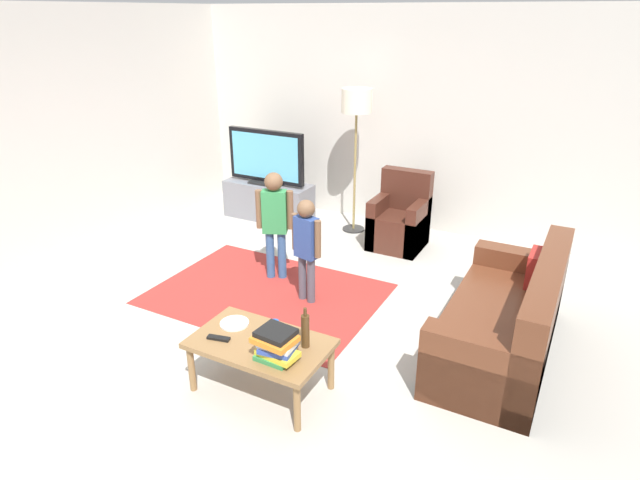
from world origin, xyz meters
name	(u,v)px	position (x,y,z in m)	size (l,w,h in m)	color
ground	(288,331)	(0.00, 0.00, 0.00)	(7.80, 7.80, 0.00)	#B2ADA3
wall_back	(411,121)	(0.00, 3.00, 1.35)	(6.00, 0.12, 2.70)	silver
wall_left	(36,144)	(-3.00, 0.00, 1.35)	(0.12, 6.00, 2.70)	silver
area_rug	(267,294)	(-0.54, 0.47, 0.00)	(2.20, 1.60, 0.01)	#9E2D28
tv_stand	(269,201)	(-1.69, 2.30, 0.24)	(1.20, 0.44, 0.50)	slate
tv	(266,158)	(-1.69, 2.28, 0.85)	(1.10, 0.28, 0.71)	black
couch	(510,324)	(1.77, 0.55, 0.29)	(0.80, 1.80, 0.86)	brown
armchair	(400,222)	(0.20, 2.26, 0.30)	(0.60, 0.60, 0.90)	#472319
floor_lamp	(357,109)	(-0.49, 2.45, 1.54)	(0.36, 0.36, 1.78)	#262626
child_near_tv	(275,216)	(-0.65, 0.84, 0.69)	(0.36, 0.22, 1.15)	#33598C
child_center	(306,242)	(-0.12, 0.56, 0.62)	(0.34, 0.17, 1.03)	#4C4C59
coffee_table	(260,347)	(0.24, -0.77, 0.37)	(1.00, 0.60, 0.42)	olive
book_stack	(276,345)	(0.46, -0.89, 0.53)	(0.31, 0.26, 0.22)	#388C4C
bottle	(305,330)	(0.56, -0.67, 0.55)	(0.06, 0.06, 0.31)	#4C3319
tv_remote	(219,338)	(-0.04, -0.89, 0.43)	(0.17, 0.05, 0.02)	black
soda_can	(275,328)	(0.29, -0.65, 0.48)	(0.07, 0.07, 0.12)	#2659B2
plate	(235,323)	(-0.06, -0.67, 0.43)	(0.22, 0.22, 0.02)	white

